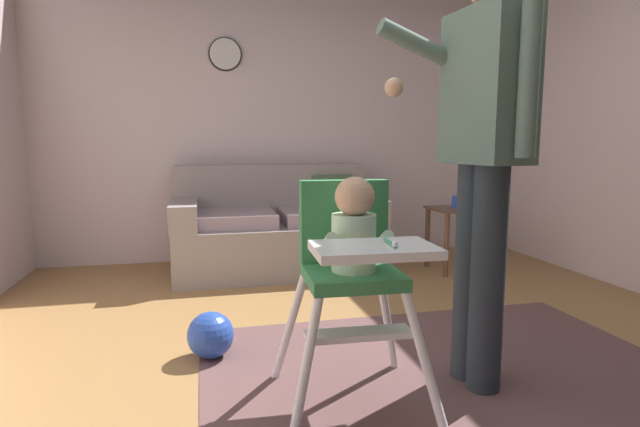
{
  "coord_description": "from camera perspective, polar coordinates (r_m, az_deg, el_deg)",
  "views": [
    {
      "loc": [
        -0.79,
        -1.92,
        1.03
      ],
      "look_at": [
        -0.32,
        0.05,
        0.75
      ],
      "focal_mm": 28.02,
      "sensor_mm": 36.0,
      "label": 1
    }
  ],
  "objects": [
    {
      "name": "high_chair",
      "position": [
        1.93,
        3.71,
        -4.25
      ],
      "size": [
        0.64,
        0.75,
        0.92
      ],
      "rotation": [
        0.0,
        0.0,
        -1.62
      ],
      "color": "white",
      "rests_on": "ground"
    },
    {
      "name": "wall_far",
      "position": [
        4.63,
        -3.63,
        11.29
      ],
      "size": [
        5.13,
        0.06,
        2.61
      ],
      "primitive_type": "cube",
      "color": "silver",
      "rests_on": "ground"
    },
    {
      "name": "toy_ball",
      "position": [
        2.55,
        -12.39,
        -13.4
      ],
      "size": [
        0.23,
        0.23,
        0.23
      ],
      "primitive_type": "sphere",
      "color": "#284CB7",
      "rests_on": "ground"
    },
    {
      "name": "adult_standing",
      "position": [
        2.16,
        18.15,
        6.57
      ],
      "size": [
        0.53,
        0.5,
        1.75
      ],
      "rotation": [
        0.0,
        0.0,
        -3.07
      ],
      "color": "#293139",
      "rests_on": "ground"
    },
    {
      "name": "ground",
      "position": [
        2.34,
        8.39,
        -19.69
      ],
      "size": [
        5.93,
        6.79,
        0.1
      ],
      "primitive_type": "cube",
      "color": "#A27543"
    },
    {
      "name": "couch",
      "position": [
        4.13,
        -4.97,
        -1.86
      ],
      "size": [
        1.65,
        0.86,
        0.86
      ],
      "rotation": [
        0.0,
        0.0,
        -1.57
      ],
      "color": "gray",
      "rests_on": "ground"
    },
    {
      "name": "side_table",
      "position": [
        4.22,
        15.28,
        -1.26
      ],
      "size": [
        0.4,
        0.4,
        0.52
      ],
      "color": "brown",
      "rests_on": "ground"
    },
    {
      "name": "sippy_cup",
      "position": [
        4.19,
        15.28,
        1.3
      ],
      "size": [
        0.07,
        0.07,
        0.1
      ],
      "primitive_type": "cylinder",
      "color": "#284CB7",
      "rests_on": "side_table"
    },
    {
      "name": "wall_clock",
      "position": [
        4.58,
        -10.78,
        17.44
      ],
      "size": [
        0.28,
        0.04,
        0.28
      ],
      "color": "white"
    },
    {
      "name": "area_rug",
      "position": [
        2.19,
        18.66,
        -20.57
      ],
      "size": [
        2.19,
        2.25,
        0.01
      ],
      "primitive_type": "cube",
      "color": "brown",
      "rests_on": "ground"
    }
  ]
}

